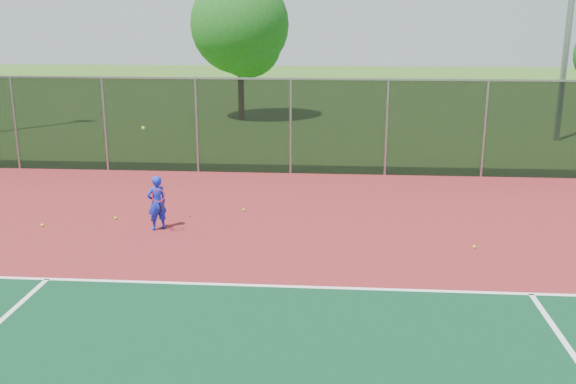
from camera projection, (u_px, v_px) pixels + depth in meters
name	position (u px, v px, depth m)	size (l,w,h in m)	color
ground	(445.00, 382.00, 8.82)	(120.00, 120.00, 0.00)	#315E1B
court_apron	(426.00, 316.00, 10.74)	(30.00, 20.00, 0.02)	maroon
fence_back	(387.00, 127.00, 19.95)	(30.00, 0.06, 3.03)	black
tennis_player	(157.00, 203.00, 14.94)	(0.59, 0.68, 2.43)	#1729D8
practice_ball_0	(244.00, 210.00, 16.53)	(0.07, 0.07, 0.07)	#D3EF1B
practice_ball_1	(116.00, 218.00, 15.84)	(0.07, 0.07, 0.07)	#D3EF1B
practice_ball_2	(42.00, 225.00, 15.30)	(0.07, 0.07, 0.07)	#D3EF1B
practice_ball_5	(474.00, 247.00, 13.86)	(0.07, 0.07, 0.07)	#D3EF1B
tree_back_left	(242.00, 29.00, 30.40)	(4.68, 4.68, 6.88)	#3C2816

